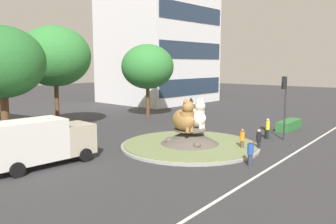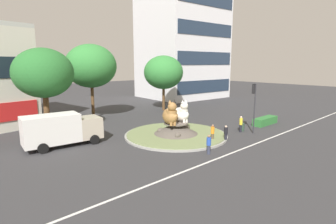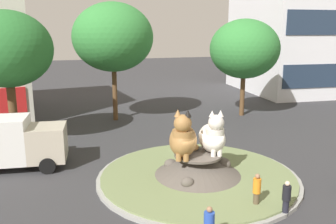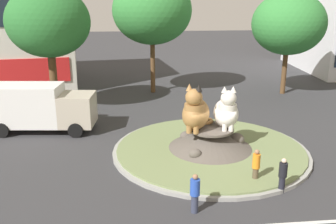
{
  "view_description": "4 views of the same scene",
  "coord_description": "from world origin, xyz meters",
  "px_view_note": "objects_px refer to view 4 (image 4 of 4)",
  "views": [
    {
      "loc": [
        -22.05,
        -15.03,
        6.49
      ],
      "look_at": [
        -1.78,
        0.78,
        2.89
      ],
      "focal_mm": 37.01,
      "sensor_mm": 36.0,
      "label": 1
    },
    {
      "loc": [
        -18.93,
        -19.56,
        7.6
      ],
      "look_at": [
        -0.04,
        1.19,
        2.41
      ],
      "focal_mm": 28.38,
      "sensor_mm": 36.0,
      "label": 2
    },
    {
      "loc": [
        -6.74,
        -16.83,
        7.9
      ],
      "look_at": [
        -1.47,
        0.63,
        3.66
      ],
      "focal_mm": 38.4,
      "sensor_mm": 36.0,
      "label": 3
    },
    {
      "loc": [
        -4.33,
        -18.97,
        8.22
      ],
      "look_at": [
        -2.45,
        -0.9,
        2.68
      ],
      "focal_mm": 39.99,
      "sensor_mm": 36.0,
      "label": 4
    }
  ],
  "objects_px": {
    "pedestrian_orange_shirt": "(256,166)",
    "pedestrian_black_shirt": "(283,175)",
    "cat_statue_white": "(226,112)",
    "pedestrian_blue_shirt": "(195,193)",
    "delivery_box_truck": "(37,106)",
    "cat_statue_tabby": "(196,112)",
    "third_tree_left": "(48,22)",
    "second_tree_near_tower": "(152,11)",
    "broadleaf_tree_behind_island": "(289,24)"
  },
  "relations": [
    {
      "from": "broadleaf_tree_behind_island",
      "to": "pedestrian_blue_shirt",
      "type": "distance_m",
      "value": 22.28
    },
    {
      "from": "cat_statue_white",
      "to": "second_tree_near_tower",
      "type": "relative_size",
      "value": 0.24
    },
    {
      "from": "third_tree_left",
      "to": "pedestrian_orange_shirt",
      "type": "height_order",
      "value": "third_tree_left"
    },
    {
      "from": "third_tree_left",
      "to": "pedestrian_orange_shirt",
      "type": "bearing_deg",
      "value": -48.92
    },
    {
      "from": "second_tree_near_tower",
      "to": "pedestrian_blue_shirt",
      "type": "distance_m",
      "value": 21.12
    },
    {
      "from": "pedestrian_orange_shirt",
      "to": "delivery_box_truck",
      "type": "bearing_deg",
      "value": -94.7
    },
    {
      "from": "third_tree_left",
      "to": "delivery_box_truck",
      "type": "height_order",
      "value": "third_tree_left"
    },
    {
      "from": "pedestrian_orange_shirt",
      "to": "broadleaf_tree_behind_island",
      "type": "bearing_deg",
      "value": -174.75
    },
    {
      "from": "cat_statue_tabby",
      "to": "broadleaf_tree_behind_island",
      "type": "distance_m",
      "value": 16.67
    },
    {
      "from": "cat_statue_white",
      "to": "pedestrian_blue_shirt",
      "type": "bearing_deg",
      "value": -20.28
    },
    {
      "from": "cat_statue_white",
      "to": "broadleaf_tree_behind_island",
      "type": "bearing_deg",
      "value": 150.19
    },
    {
      "from": "broadleaf_tree_behind_island",
      "to": "pedestrian_blue_shirt",
      "type": "height_order",
      "value": "broadleaf_tree_behind_island"
    },
    {
      "from": "cat_statue_white",
      "to": "third_tree_left",
      "type": "height_order",
      "value": "third_tree_left"
    },
    {
      "from": "second_tree_near_tower",
      "to": "broadleaf_tree_behind_island",
      "type": "bearing_deg",
      "value": -8.04
    },
    {
      "from": "pedestrian_blue_shirt",
      "to": "pedestrian_orange_shirt",
      "type": "height_order",
      "value": "pedestrian_orange_shirt"
    },
    {
      "from": "pedestrian_black_shirt",
      "to": "delivery_box_truck",
      "type": "bearing_deg",
      "value": 42.96
    },
    {
      "from": "cat_statue_tabby",
      "to": "second_tree_near_tower",
      "type": "bearing_deg",
      "value": -152.93
    },
    {
      "from": "third_tree_left",
      "to": "pedestrian_blue_shirt",
      "type": "bearing_deg",
      "value": -61.79
    },
    {
      "from": "pedestrian_orange_shirt",
      "to": "pedestrian_blue_shirt",
      "type": "bearing_deg",
      "value": -25.11
    },
    {
      "from": "third_tree_left",
      "to": "delivery_box_truck",
      "type": "relative_size",
      "value": 1.29
    },
    {
      "from": "broadleaf_tree_behind_island",
      "to": "pedestrian_blue_shirt",
      "type": "bearing_deg",
      "value": -121.23
    },
    {
      "from": "second_tree_near_tower",
      "to": "delivery_box_truck",
      "type": "distance_m",
      "value": 13.7
    },
    {
      "from": "pedestrian_orange_shirt",
      "to": "cat_statue_tabby",
      "type": "bearing_deg",
      "value": -118.59
    },
    {
      "from": "pedestrian_blue_shirt",
      "to": "pedestrian_black_shirt",
      "type": "relative_size",
      "value": 1.03
    },
    {
      "from": "cat_statue_tabby",
      "to": "second_tree_near_tower",
      "type": "relative_size",
      "value": 0.26
    },
    {
      "from": "broadleaf_tree_behind_island",
      "to": "delivery_box_truck",
      "type": "bearing_deg",
      "value": -157.79
    },
    {
      "from": "second_tree_near_tower",
      "to": "cat_statue_white",
      "type": "bearing_deg",
      "value": -77.62
    },
    {
      "from": "cat_statue_tabby",
      "to": "pedestrian_orange_shirt",
      "type": "height_order",
      "value": "cat_statue_tabby"
    },
    {
      "from": "cat_statue_white",
      "to": "delivery_box_truck",
      "type": "distance_m",
      "value": 12.0
    },
    {
      "from": "pedestrian_blue_shirt",
      "to": "pedestrian_orange_shirt",
      "type": "xyz_separation_m",
      "value": [
        3.2,
        2.12,
        0.02
      ]
    },
    {
      "from": "pedestrian_blue_shirt",
      "to": "pedestrian_orange_shirt",
      "type": "bearing_deg",
      "value": 74.01
    },
    {
      "from": "cat_statue_tabby",
      "to": "third_tree_left",
      "type": "bearing_deg",
      "value": -113.69
    },
    {
      "from": "cat_statue_white",
      "to": "pedestrian_black_shirt",
      "type": "height_order",
      "value": "cat_statue_white"
    },
    {
      "from": "delivery_box_truck",
      "to": "cat_statue_tabby",
      "type": "bearing_deg",
      "value": -20.42
    },
    {
      "from": "broadleaf_tree_behind_island",
      "to": "second_tree_near_tower",
      "type": "distance_m",
      "value": 11.74
    },
    {
      "from": "pedestrian_orange_shirt",
      "to": "delivery_box_truck",
      "type": "xyz_separation_m",
      "value": [
        -11.55,
        8.4,
        0.75
      ]
    },
    {
      "from": "third_tree_left",
      "to": "pedestrian_black_shirt",
      "type": "height_order",
      "value": "third_tree_left"
    },
    {
      "from": "cat_statue_tabby",
      "to": "broadleaf_tree_behind_island",
      "type": "bearing_deg",
      "value": 162.68
    },
    {
      "from": "broadleaf_tree_behind_island",
      "to": "pedestrian_black_shirt",
      "type": "xyz_separation_m",
      "value": [
        -7.13,
        -17.31,
        -5.27
      ]
    },
    {
      "from": "cat_statue_tabby",
      "to": "third_tree_left",
      "type": "height_order",
      "value": "third_tree_left"
    },
    {
      "from": "pedestrian_orange_shirt",
      "to": "pedestrian_black_shirt",
      "type": "height_order",
      "value": "pedestrian_orange_shirt"
    },
    {
      "from": "cat_statue_white",
      "to": "broadleaf_tree_behind_island",
      "type": "distance_m",
      "value": 15.57
    },
    {
      "from": "pedestrian_orange_shirt",
      "to": "cat_statue_white",
      "type": "bearing_deg",
      "value": -142.13
    },
    {
      "from": "delivery_box_truck",
      "to": "cat_statue_white",
      "type": "bearing_deg",
      "value": -16.13
    },
    {
      "from": "broadleaf_tree_behind_island",
      "to": "third_tree_left",
      "type": "bearing_deg",
      "value": -169.84
    },
    {
      "from": "cat_statue_white",
      "to": "second_tree_near_tower",
      "type": "xyz_separation_m",
      "value": [
        -3.1,
        14.13,
        4.89
      ]
    },
    {
      "from": "pedestrian_blue_shirt",
      "to": "cat_statue_tabby",
      "type": "bearing_deg",
      "value": 120.53
    },
    {
      "from": "cat_statue_tabby",
      "to": "pedestrian_black_shirt",
      "type": "distance_m",
      "value": 5.79
    },
    {
      "from": "second_tree_near_tower",
      "to": "delivery_box_truck",
      "type": "height_order",
      "value": "second_tree_near_tower"
    },
    {
      "from": "second_tree_near_tower",
      "to": "pedestrian_orange_shirt",
      "type": "bearing_deg",
      "value": -78.87
    }
  ]
}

